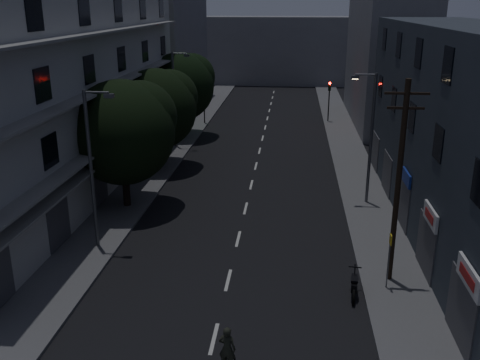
# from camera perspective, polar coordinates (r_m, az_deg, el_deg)

# --- Properties ---
(ground) EXTENTS (160.00, 160.00, 0.00)m
(ground) POSITION_cam_1_polar(r_m,az_deg,el_deg) (41.89, 1.75, 1.70)
(ground) COLOR black
(ground) RESTS_ON ground
(sidewalk_left) EXTENTS (3.00, 90.00, 0.15)m
(sidewalk_left) POSITION_cam_1_polar(r_m,az_deg,el_deg) (43.01, -8.27, 2.06)
(sidewalk_left) COLOR #565659
(sidewalk_left) RESTS_ON ground
(sidewalk_right) EXTENTS (3.00, 90.00, 0.15)m
(sidewalk_right) POSITION_cam_1_polar(r_m,az_deg,el_deg) (42.07, 12.00, 1.47)
(sidewalk_right) COLOR #565659
(sidewalk_right) RESTS_ON ground
(lane_markings) EXTENTS (0.15, 60.50, 0.01)m
(lane_markings) POSITION_cam_1_polar(r_m,az_deg,el_deg) (47.90, 2.27, 3.85)
(lane_markings) COLOR beige
(lane_markings) RESTS_ON ground
(building_left) EXTENTS (7.00, 36.00, 14.00)m
(building_left) POSITION_cam_1_polar(r_m,az_deg,el_deg) (36.49, -18.35, 9.54)
(building_left) COLOR #B7B6B1
(building_left) RESTS_ON ground
(building_right) EXTENTS (6.19, 28.00, 11.00)m
(building_right) POSITION_cam_1_polar(r_m,az_deg,el_deg) (31.19, 22.98, 4.82)
(building_right) COLOR #2D343D
(building_right) RESTS_ON ground
(building_far_left) EXTENTS (6.00, 20.00, 16.00)m
(building_far_left) POSITION_cam_1_polar(r_m,az_deg,el_deg) (64.85, -7.70, 14.69)
(building_far_left) COLOR slate
(building_far_left) RESTS_ON ground
(building_far_right) EXTENTS (6.00, 20.00, 13.00)m
(building_far_right) POSITION_cam_1_polar(r_m,az_deg,el_deg) (58.06, 15.22, 12.32)
(building_far_right) COLOR slate
(building_far_right) RESTS_ON ground
(building_far_end) EXTENTS (24.00, 8.00, 10.00)m
(building_far_end) POSITION_cam_1_polar(r_m,az_deg,el_deg) (85.37, 3.94, 13.65)
(building_far_end) COLOR slate
(building_far_end) RESTS_ON ground
(tree_near) EXTENTS (6.25, 6.25, 7.71)m
(tree_near) POSITION_cam_1_polar(r_m,az_deg,el_deg) (32.45, -12.33, 5.41)
(tree_near) COLOR black
(tree_near) RESTS_ON sidewalk_left
(tree_mid) EXTENTS (5.99, 5.99, 7.37)m
(tree_mid) POSITION_cam_1_polar(r_m,az_deg,el_deg) (40.44, -8.82, 7.82)
(tree_mid) COLOR black
(tree_mid) RESTS_ON sidewalk_left
(tree_far) EXTENTS (6.20, 6.20, 7.67)m
(tree_far) POSITION_cam_1_polar(r_m,az_deg,el_deg) (49.95, -6.30, 10.15)
(tree_far) COLOR black
(tree_far) RESTS_ON sidewalk_left
(traffic_signal_far_right) EXTENTS (0.28, 0.37, 4.10)m
(traffic_signal_far_right) POSITION_cam_1_polar(r_m,az_deg,el_deg) (56.90, 9.51, 9.13)
(traffic_signal_far_right) COLOR black
(traffic_signal_far_right) RESTS_ON sidewalk_right
(traffic_signal_far_left) EXTENTS (0.28, 0.37, 4.10)m
(traffic_signal_far_left) POSITION_cam_1_polar(r_m,az_deg,el_deg) (55.37, -3.86, 9.08)
(traffic_signal_far_left) COLOR black
(traffic_signal_far_left) RESTS_ON sidewalk_left
(street_lamp_left_near) EXTENTS (1.51, 0.25, 8.00)m
(street_lamp_left_near) POSITION_cam_1_polar(r_m,az_deg,el_deg) (27.14, -15.43, 1.81)
(street_lamp_left_near) COLOR #55585C
(street_lamp_left_near) RESTS_ON sidewalk_left
(street_lamp_right) EXTENTS (1.51, 0.25, 8.00)m
(street_lamp_right) POSITION_cam_1_polar(r_m,az_deg,el_deg) (33.23, 13.66, 4.94)
(street_lamp_right) COLOR #505157
(street_lamp_right) RESTS_ON sidewalk_right
(street_lamp_left_far) EXTENTS (1.51, 0.25, 8.00)m
(street_lamp_left_far) POSITION_cam_1_polar(r_m,az_deg,el_deg) (46.04, -6.92, 8.98)
(street_lamp_left_far) COLOR #585C60
(street_lamp_left_far) RESTS_ON sidewalk_left
(utility_pole) EXTENTS (1.80, 0.24, 9.00)m
(utility_pole) POSITION_cam_1_polar(r_m,az_deg,el_deg) (23.76, 16.56, 0.04)
(utility_pole) COLOR black
(utility_pole) RESTS_ON sidewalk_right
(bus_stop_sign) EXTENTS (0.06, 0.35, 2.52)m
(bus_stop_sign) POSITION_cam_1_polar(r_m,az_deg,el_deg) (24.02, 15.66, -7.34)
(bus_stop_sign) COLOR #595B60
(bus_stop_sign) RESTS_ON sidewalk_right
(motorcycle) EXTENTS (0.56, 1.93, 1.24)m
(motorcycle) POSITION_cam_1_polar(r_m,az_deg,el_deg) (23.86, 12.06, -11.01)
(motorcycle) COLOR black
(motorcycle) RESTS_ON ground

